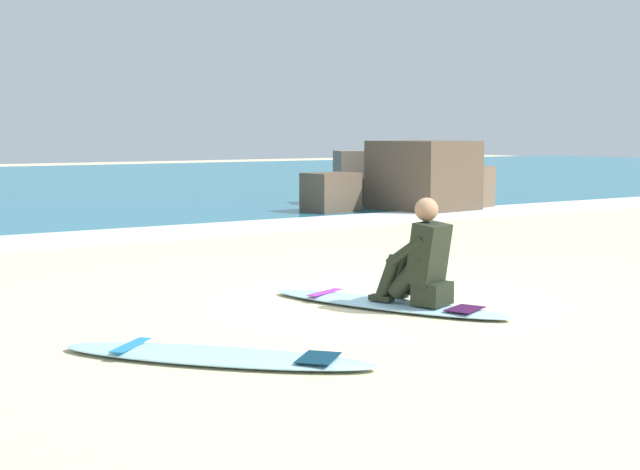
# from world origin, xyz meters

# --- Properties ---
(ground_plane) EXTENTS (80.00, 80.00, 0.00)m
(ground_plane) POSITION_xyz_m (0.00, 0.00, 0.00)
(ground_plane) COLOR beige
(breaking_foam) EXTENTS (80.00, 0.90, 0.11)m
(breaking_foam) POSITION_xyz_m (0.00, 6.33, 0.06)
(breaking_foam) COLOR white
(breaking_foam) RESTS_ON ground
(surfboard_main) EXTENTS (1.39, 2.46, 0.08)m
(surfboard_main) POSITION_xyz_m (-0.14, -0.19, 0.04)
(surfboard_main) COLOR #9ED1E5
(surfboard_main) RESTS_ON ground
(surfer_seated) EXTENTS (0.54, 0.77, 0.95)m
(surfer_seated) POSITION_xyz_m (-0.01, -0.50, 0.44)
(surfer_seated) COLOR black
(surfer_seated) RESTS_ON surfboard_main
(surfboard_spare_near) EXTENTS (1.91, 2.11, 0.08)m
(surfboard_spare_near) POSITION_xyz_m (-2.36, -1.09, 0.04)
(surfboard_spare_near) COLOR #9ED1E5
(surfboard_spare_near) RESTS_ON ground
(rock_outcrop_distant) EXTENTS (3.92, 3.61, 1.42)m
(rock_outcrop_distant) POSITION_xyz_m (6.46, 7.56, 0.57)
(rock_outcrop_distant) COLOR brown
(rock_outcrop_distant) RESTS_ON ground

